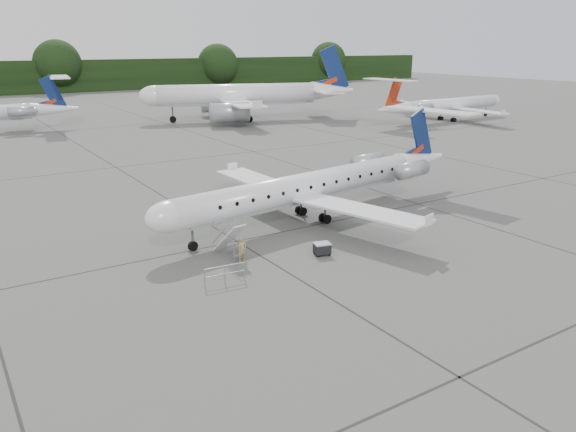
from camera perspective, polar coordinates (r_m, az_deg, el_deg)
ground at (r=34.02m, az=7.54°, el=-3.78°), size 320.00×320.00×0.00m
treeline at (r=155.71m, az=-25.60°, el=12.56°), size 260.00×4.00×8.00m
main_regional_jet at (r=38.85m, az=1.55°, el=4.32°), size 29.42×23.08×6.89m
airstair at (r=33.13m, az=-6.03°, el=-2.32°), size 1.18×2.40×2.16m
passenger at (r=32.25m, az=-4.67°, el=-3.43°), size 0.57×0.39×1.53m
safety_railing at (r=29.60m, az=-6.42°, el=-5.97°), size 2.20×0.29×1.00m
baggage_cart at (r=33.42m, az=3.48°, el=-3.32°), size 1.08×0.96×0.80m
bg_narrowbody at (r=92.47m, az=-5.31°, el=13.21°), size 38.21×32.47×11.66m
bg_regional_right at (r=96.08m, az=16.39°, el=11.42°), size 28.57×21.35×7.20m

